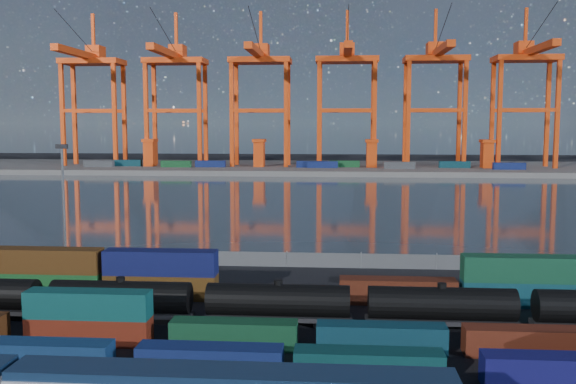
{
  "coord_description": "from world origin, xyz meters",
  "views": [
    {
      "loc": [
        6.84,
        -56.99,
        19.34
      ],
      "look_at": [
        0.0,
        30.0,
        10.0
      ],
      "focal_mm": 40.0,
      "sensor_mm": 36.0,
      "label": 1
    }
  ],
  "objects": [
    {
      "name": "yard_light_mast",
      "position": [
        -30.0,
        26.0,
        9.3
      ],
      "size": [
        1.6,
        0.4,
        16.6
      ],
      "color": "slate",
      "rests_on": "ground"
    },
    {
      "name": "gantry_cranes",
      "position": [
        -7.5,
        203.29,
        39.56
      ],
      "size": [
        199.82,
        47.65,
        64.53
      ],
      "color": "#E1400F",
      "rests_on": "ground"
    },
    {
      "name": "quay_containers",
      "position": [
        -11.0,
        195.46,
        3.3
      ],
      "size": [
        172.58,
        10.99,
        2.6
      ],
      "color": "navy",
      "rests_on": "far_quay"
    },
    {
      "name": "straddle_carriers",
      "position": [
        -2.5,
        200.0,
        7.82
      ],
      "size": [
        140.0,
        7.0,
        11.1
      ],
      "color": "#E1400F",
      "rests_on": "far_quay"
    },
    {
      "name": "ground",
      "position": [
        0.0,
        0.0,
        0.0
      ],
      "size": [
        700.0,
        700.0,
        0.0
      ],
      "primitive_type": "plane",
      "color": "black",
      "rests_on": "ground"
    },
    {
      "name": "tanker_string",
      "position": [
        1.17,
        2.97,
        2.2
      ],
      "size": [
        138.28,
        3.07,
        4.39
      ],
      "color": "black",
      "rests_on": "ground"
    },
    {
      "name": "container_row_south",
      "position": [
        -9.63,
        -10.19,
        1.86
      ],
      "size": [
        139.14,
        2.28,
        4.85
      ],
      "color": "#464A4C",
      "rests_on": "ground"
    },
    {
      "name": "container_row_north",
      "position": [
        -1.83,
        11.34,
        2.19
      ],
      "size": [
        141.95,
        2.54,
        5.41
      ],
      "color": "navy",
      "rests_on": "ground"
    },
    {
      "name": "waterfront_fence",
      "position": [
        -0.0,
        28.0,
        1.0
      ],
      "size": [
        160.12,
        0.12,
        2.2
      ],
      "color": "#595B5E",
      "rests_on": "ground"
    },
    {
      "name": "container_row_mid",
      "position": [
        8.31,
        -3.67,
        1.39
      ],
      "size": [
        139.73,
        2.23,
        4.76
      ],
      "color": "#474A4D",
      "rests_on": "ground"
    },
    {
      "name": "far_quay",
      "position": [
        0.0,
        210.0,
        1.0
      ],
      "size": [
        700.0,
        70.0,
        2.0
      ],
      "primitive_type": "cube",
      "color": "#514F4C",
      "rests_on": "ground"
    },
    {
      "name": "harbor_water",
      "position": [
        0.0,
        105.0,
        0.01
      ],
      "size": [
        700.0,
        700.0,
        0.0
      ],
      "primitive_type": "plane",
      "color": "#2D3842",
      "rests_on": "ground"
    },
    {
      "name": "distant_mountains",
      "position": [
        63.02,
        1600.0,
        220.29
      ],
      "size": [
        2470.0,
        1100.0,
        520.0
      ],
      "color": "#1E2630",
      "rests_on": "ground"
    }
  ]
}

